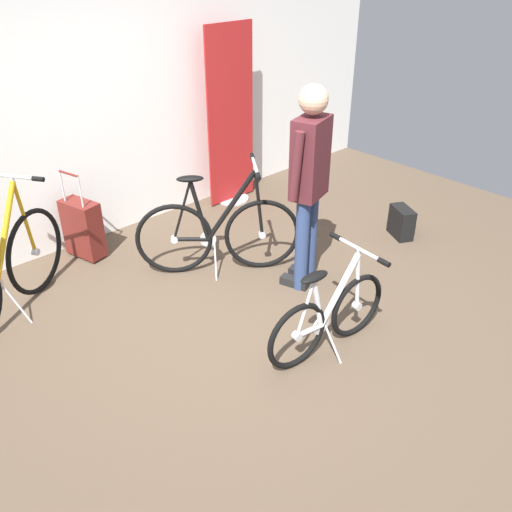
# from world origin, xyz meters

# --- Properties ---
(ground_plane) EXTENTS (7.37, 7.37, 0.00)m
(ground_plane) POSITION_xyz_m (0.00, 0.00, 0.00)
(ground_plane) COLOR brown
(back_wall) EXTENTS (7.37, 0.10, 2.62)m
(back_wall) POSITION_xyz_m (0.00, 2.24, 1.31)
(back_wall) COLOR white
(back_wall) RESTS_ON ground_plane
(floor_banner_stand) EXTENTS (0.60, 0.36, 1.85)m
(floor_banner_stand) POSITION_xyz_m (1.37, 1.95, 0.84)
(floor_banner_stand) COLOR #B7B7BC
(floor_banner_stand) RESTS_ON ground_plane
(folding_bike_foreground) EXTENTS (1.07, 0.53, 0.76)m
(folding_bike_foreground) POSITION_xyz_m (0.19, -0.44, 0.29)
(folding_bike_foreground) COLOR black
(folding_bike_foreground) RESTS_ON ground_plane
(display_bike_left) EXTENTS (1.29, 0.87, 1.05)m
(display_bike_left) POSITION_xyz_m (-1.29, 1.45, 0.39)
(display_bike_left) COLOR black
(display_bike_left) RESTS_ON ground_plane
(display_bike_right) EXTENTS (1.16, 0.87, 0.98)m
(display_bike_right) POSITION_xyz_m (0.32, 0.90, 0.37)
(display_bike_right) COLOR black
(display_bike_right) RESTS_ON ground_plane
(visitor_near_wall) EXTENTS (0.51, 0.34, 1.66)m
(visitor_near_wall) POSITION_xyz_m (0.71, 0.25, 0.95)
(visitor_near_wall) COLOR navy
(visitor_near_wall) RESTS_ON ground_plane
(rolling_suitcase) EXTENTS (0.26, 0.39, 0.83)m
(rolling_suitcase) POSITION_xyz_m (-0.42, 1.92, 0.28)
(rolling_suitcase) COLOR maroon
(rolling_suitcase) RESTS_ON ground_plane
(backpack_on_floor) EXTENTS (0.27, 0.32, 0.30)m
(backpack_on_floor) POSITION_xyz_m (2.02, 0.18, 0.15)
(backpack_on_floor) COLOR black
(backpack_on_floor) RESTS_ON ground_plane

